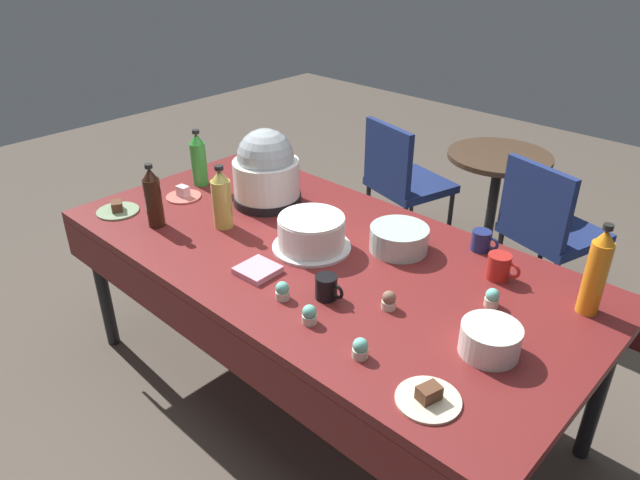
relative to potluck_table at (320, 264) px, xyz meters
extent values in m
plane|color=brown|center=(0.00, 0.00, -0.69)|extent=(9.00, 9.00, 0.00)
cube|color=maroon|center=(0.00, 0.00, 0.04)|extent=(2.20, 1.10, 0.04)
cylinder|color=black|center=(-1.02, -0.47, -0.33)|extent=(0.06, 0.06, 0.71)
cylinder|color=black|center=(-1.02, 0.47, -0.33)|extent=(0.06, 0.06, 0.71)
cylinder|color=black|center=(1.02, 0.47, -0.33)|extent=(0.06, 0.06, 0.71)
cube|color=maroon|center=(0.00, -0.55, -0.07)|extent=(2.20, 0.01, 0.18)
cube|color=maroon|center=(0.00, 0.55, -0.07)|extent=(2.20, 0.01, 0.18)
cylinder|color=silver|center=(-0.04, -0.01, 0.07)|extent=(0.32, 0.32, 0.01)
cylinder|color=white|center=(-0.04, -0.01, 0.13)|extent=(0.27, 0.27, 0.12)
cylinder|color=white|center=(-0.04, -0.01, 0.20)|extent=(0.26, 0.26, 0.01)
cylinder|color=black|center=(-0.49, 0.16, 0.08)|extent=(0.32, 0.32, 0.04)
cylinder|color=white|center=(-0.49, 0.16, 0.19)|extent=(0.30, 0.30, 0.17)
sphere|color=#B2BCC1|center=(-0.49, 0.16, 0.29)|extent=(0.26, 0.26, 0.26)
cylinder|color=#B2C6BC|center=(0.22, 0.22, 0.11)|extent=(0.24, 0.24, 0.10)
cylinder|color=silver|center=(0.80, -0.10, 0.11)|extent=(0.18, 0.18, 0.10)
cylinder|color=#8CA87F|center=(-0.91, -0.37, 0.07)|extent=(0.19, 0.19, 0.01)
cube|color=brown|center=(-0.91, -0.37, 0.09)|extent=(0.08, 0.07, 0.04)
cylinder|color=beige|center=(0.79, -0.40, 0.07)|extent=(0.18, 0.18, 0.01)
cube|color=brown|center=(0.79, -0.40, 0.09)|extent=(0.06, 0.07, 0.04)
cylinder|color=#E07266|center=(-0.83, -0.07, 0.07)|extent=(0.17, 0.17, 0.01)
cube|color=beige|center=(-0.83, -0.07, 0.09)|extent=(0.06, 0.05, 0.05)
cylinder|color=beige|center=(0.30, -0.37, 0.08)|extent=(0.05, 0.05, 0.03)
sphere|color=#6BC6B2|center=(0.30, -0.37, 0.11)|extent=(0.05, 0.05, 0.05)
cylinder|color=beige|center=(0.53, -0.39, 0.08)|extent=(0.05, 0.05, 0.03)
sphere|color=#6BC6B2|center=(0.53, -0.39, 0.11)|extent=(0.05, 0.05, 0.05)
cylinder|color=beige|center=(0.44, -0.12, 0.08)|extent=(0.05, 0.05, 0.03)
sphere|color=brown|center=(0.44, -0.12, 0.11)|extent=(0.05, 0.05, 0.05)
cylinder|color=beige|center=(0.13, -0.33, 0.08)|extent=(0.05, 0.05, 0.03)
sphere|color=#6BC6B2|center=(0.13, -0.33, 0.11)|extent=(0.05, 0.05, 0.05)
cylinder|color=beige|center=(0.69, 0.13, 0.08)|extent=(0.05, 0.05, 0.03)
sphere|color=#6BC6B2|center=(0.69, 0.13, 0.11)|extent=(0.05, 0.05, 0.05)
cylinder|color=green|center=(-0.90, 0.08, 0.17)|extent=(0.08, 0.08, 0.21)
cone|color=green|center=(-0.90, 0.08, 0.30)|extent=(0.07, 0.07, 0.05)
cylinder|color=black|center=(-0.90, 0.08, 0.33)|extent=(0.03, 0.03, 0.02)
cylinder|color=orange|center=(0.94, 0.32, 0.19)|extent=(0.07, 0.07, 0.26)
cone|color=orange|center=(0.94, 0.32, 0.35)|extent=(0.07, 0.07, 0.05)
cylinder|color=black|center=(0.94, 0.32, 0.38)|extent=(0.03, 0.03, 0.02)
cylinder|color=#33190F|center=(-0.67, -0.32, 0.17)|extent=(0.07, 0.07, 0.22)
cone|color=#33190F|center=(-0.67, -0.32, 0.30)|extent=(0.07, 0.07, 0.05)
cylinder|color=black|center=(-0.67, -0.32, 0.34)|extent=(0.03, 0.03, 0.02)
cylinder|color=gold|center=(-0.45, -0.13, 0.17)|extent=(0.08, 0.08, 0.21)
cone|color=gold|center=(-0.45, -0.13, 0.30)|extent=(0.07, 0.07, 0.05)
cylinder|color=black|center=(-0.45, -0.13, 0.33)|extent=(0.04, 0.04, 0.02)
cylinder|color=navy|center=(0.46, 0.45, 0.10)|extent=(0.08, 0.08, 0.08)
torus|color=navy|center=(0.51, 0.45, 0.11)|extent=(0.05, 0.01, 0.05)
cylinder|color=black|center=(0.24, -0.22, 0.10)|extent=(0.08, 0.08, 0.09)
torus|color=black|center=(0.29, -0.22, 0.11)|extent=(0.06, 0.01, 0.06)
cylinder|color=#B2231E|center=(0.61, 0.31, 0.11)|extent=(0.09, 0.09, 0.10)
torus|color=#B2231E|center=(0.67, 0.31, 0.12)|extent=(0.06, 0.01, 0.06)
cylinder|color=tan|center=(-0.88, 0.42, 0.10)|extent=(0.08, 0.08, 0.08)
torus|color=tan|center=(-0.83, 0.42, 0.11)|extent=(0.05, 0.01, 0.05)
cube|color=pink|center=(-0.06, -0.28, 0.07)|extent=(0.15, 0.15, 0.02)
cube|color=navy|center=(-0.55, 1.43, -0.26)|extent=(0.54, 0.54, 0.05)
cube|color=navy|center=(-0.60, 1.23, -0.04)|extent=(0.41, 0.15, 0.40)
cylinder|color=black|center=(-0.32, 1.56, -0.49)|extent=(0.04, 0.04, 0.40)
cylinder|color=black|center=(-0.68, 1.66, -0.49)|extent=(0.04, 0.04, 0.40)
cylinder|color=black|center=(-0.42, 1.20, -0.49)|extent=(0.04, 0.04, 0.40)
cylinder|color=black|center=(-0.78, 1.29, -0.49)|extent=(0.04, 0.04, 0.40)
cube|color=navy|center=(0.40, 1.43, -0.26)|extent=(0.54, 0.54, 0.05)
cube|color=navy|center=(0.35, 1.24, -0.04)|extent=(0.41, 0.15, 0.40)
cylinder|color=black|center=(0.63, 1.56, -0.49)|extent=(0.04, 0.04, 0.40)
cylinder|color=black|center=(0.27, 1.66, -0.49)|extent=(0.04, 0.04, 0.40)
cylinder|color=black|center=(0.53, 1.19, -0.49)|extent=(0.04, 0.04, 0.40)
cylinder|color=black|center=(0.17, 1.30, -0.49)|extent=(0.04, 0.04, 0.40)
cylinder|color=#473323|center=(-0.05, 1.58, 0.02)|extent=(0.60, 0.60, 0.03)
cylinder|color=black|center=(-0.05, 1.58, -0.33)|extent=(0.06, 0.06, 0.67)
cylinder|color=black|center=(-0.05, 1.58, -0.68)|extent=(0.44, 0.44, 0.02)
camera|label=1|loc=(1.39, -1.47, 1.23)|focal=32.80mm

